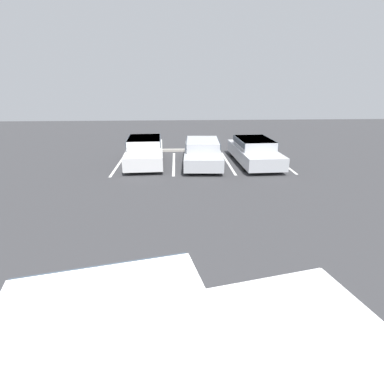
# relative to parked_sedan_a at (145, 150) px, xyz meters

# --- Properties ---
(stall_stripe_a) EXTENTS (0.12, 4.44, 0.01)m
(stall_stripe_a) POSITION_rel_parked_sedan_a_xyz_m (-1.31, -0.11, -0.68)
(stall_stripe_a) COLOR white
(stall_stripe_a) RESTS_ON ground_plane
(stall_stripe_b) EXTENTS (0.12, 4.44, 0.01)m
(stall_stripe_b) POSITION_rel_parked_sedan_a_xyz_m (1.43, -0.11, -0.68)
(stall_stripe_b) COLOR white
(stall_stripe_b) RESTS_ON ground_plane
(stall_stripe_c) EXTENTS (0.12, 4.44, 0.01)m
(stall_stripe_c) POSITION_rel_parked_sedan_a_xyz_m (4.18, -0.11, -0.68)
(stall_stripe_c) COLOR white
(stall_stripe_c) RESTS_ON ground_plane
(stall_stripe_d) EXTENTS (0.12, 4.44, 0.01)m
(stall_stripe_d) POSITION_rel_parked_sedan_a_xyz_m (6.93, -0.11, -0.68)
(stall_stripe_d) COLOR white
(stall_stripe_d) RESTS_ON ground_plane
(parked_sedan_a) EXTENTS (1.97, 4.48, 1.28)m
(parked_sedan_a) POSITION_rel_parked_sedan_a_xyz_m (0.00, 0.00, 0.00)
(parked_sedan_a) COLOR silver
(parked_sedan_a) RESTS_ON ground_plane
(parked_sedan_b) EXTENTS (1.99, 4.64, 1.18)m
(parked_sedan_b) POSITION_rel_parked_sedan_a_xyz_m (2.87, -0.22, -0.05)
(parked_sedan_b) COLOR #B7BABF
(parked_sedan_b) RESTS_ON ground_plane
(parked_sedan_c) EXTENTS (1.94, 4.74, 1.21)m
(parked_sedan_c) POSITION_rel_parked_sedan_a_xyz_m (5.46, -0.20, -0.03)
(parked_sedan_c) COLOR #B7BABF
(parked_sedan_c) RESTS_ON ground_plane
(wheel_stop_curb) EXTENTS (1.90, 0.20, 0.14)m
(wheel_stop_curb) POSITION_rel_parked_sedan_a_xyz_m (1.70, 2.59, -0.61)
(wheel_stop_curb) COLOR #B7B2A8
(wheel_stop_curb) RESTS_ON ground_plane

